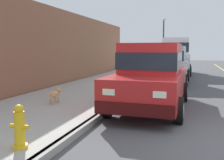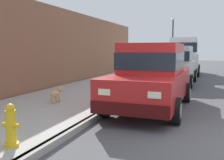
{
  "view_description": "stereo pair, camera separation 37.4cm",
  "coord_description": "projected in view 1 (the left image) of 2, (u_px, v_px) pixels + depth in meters",
  "views": [
    {
      "loc": [
        -1.0,
        -5.21,
        1.74
      ],
      "look_at": [
        -3.25,
        2.14,
        0.85
      ],
      "focal_mm": 41.99,
      "sensor_mm": 36.0,
      "label": 1
    },
    {
      "loc": [
        -0.65,
        -5.09,
        1.74
      ],
      "look_at": [
        -3.25,
        2.14,
        0.85
      ],
      "focal_mm": 41.99,
      "sensor_mm": 36.0,
      "label": 2
    }
  ],
  "objects": [
    {
      "name": "dog_tan",
      "position": [
        55.0,
        94.0,
        7.88
      ],
      "size": [
        0.21,
        0.75,
        0.49
      ],
      "color": "tan",
      "rests_on": "sidewalk"
    },
    {
      "name": "car_red_sedan",
      "position": [
        151.0,
        75.0,
        7.74
      ],
      "size": [
        2.09,
        4.63,
        1.92
      ],
      "color": "red",
      "rests_on": "ground"
    },
    {
      "name": "curb",
      "position": [
        86.0,
        126.0,
        5.78
      ],
      "size": [
        0.16,
        64.0,
        0.14
      ],
      "primitive_type": "cube",
      "color": "gray",
      "rests_on": "ground"
    },
    {
      "name": "building_facade",
      "position": [
        60.0,
        48.0,
        12.61
      ],
      "size": [
        0.5,
        20.0,
        3.61
      ],
      "primitive_type": "cube",
      "color": "#8C5B42",
      "rests_on": "ground"
    },
    {
      "name": "car_silver_sedan",
      "position": [
        168.0,
        65.0,
        13.4
      ],
      "size": [
        2.12,
        4.64,
        1.92
      ],
      "color": "#BCBCC1",
      "rests_on": "ground"
    },
    {
      "name": "street_lamp",
      "position": [
        163.0,
        37.0,
        23.76
      ],
      "size": [
        0.36,
        0.36,
        4.42
      ],
      "color": "#2D2D33",
      "rests_on": "sidewalk"
    },
    {
      "name": "sidewalk",
      "position": [
        17.0,
        119.0,
        6.3
      ],
      "size": [
        3.6,
        64.0,
        0.14
      ],
      "primitive_type": "cube",
      "color": "#A8A59E",
      "rests_on": "ground"
    },
    {
      "name": "car_white_van",
      "position": [
        176.0,
        55.0,
        18.63
      ],
      "size": [
        2.19,
        4.93,
        2.52
      ],
      "color": "white",
      "rests_on": "ground"
    },
    {
      "name": "fire_hydrant",
      "position": [
        20.0,
        128.0,
        4.25
      ],
      "size": [
        0.34,
        0.24,
        0.72
      ],
      "color": "gold",
      "rests_on": "sidewalk"
    }
  ]
}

